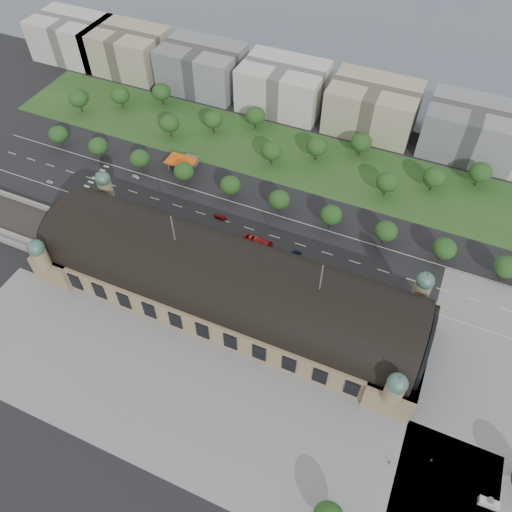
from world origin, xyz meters
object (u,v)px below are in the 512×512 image
at_px(parked_car_6, 168,225).
at_px(bus_mid, 265,252).
at_px(parked_car_0, 93,203).
at_px(bus_west, 258,242).
at_px(advertising_column, 489,502).
at_px(van_east, 487,503).
at_px(parked_car_3, 181,229).
at_px(petrol_station, 186,161).
at_px(traffic_car_3, 220,217).
at_px(pedestrian_2, 432,460).
at_px(parked_car_4, 136,214).
at_px(traffic_car_0, 50,182).
at_px(parked_car_1, 120,209).
at_px(parked_car_2, 171,226).
at_px(traffic_car_4, 297,252).
at_px(bus_east, 310,267).
at_px(traffic_car_1, 136,177).
at_px(pedestrian_1, 389,462).
at_px(traffic_car_2, 148,210).
at_px(parked_car_5, 211,246).

height_order(parked_car_6, bus_mid, bus_mid).
relative_size(parked_car_0, bus_west, 0.32).
bearing_deg(advertising_column, bus_west, 147.00).
bearing_deg(van_east, parked_car_3, 153.14).
height_order(petrol_station, traffic_car_3, petrol_station).
xyz_separation_m(parked_car_3, van_east, (135.96, -61.14, 0.37)).
bearing_deg(pedestrian_2, parked_car_3, 65.85).
xyz_separation_m(parked_car_3, parked_car_4, (-23.31, 0.00, -0.08)).
height_order(traffic_car_0, parked_car_3, parked_car_3).
distance_m(parked_car_1, pedestrian_2, 160.09).
distance_m(traffic_car_0, bus_mid, 111.97).
height_order(traffic_car_3, bus_mid, bus_mid).
bearing_deg(parked_car_2, parked_car_1, -123.87).
distance_m(traffic_car_4, bus_east, 10.37).
bearing_deg(advertising_column, traffic_car_4, 141.10).
bearing_deg(parked_car_2, traffic_car_1, -158.40).
distance_m(parked_car_0, bus_mid, 84.42).
bearing_deg(petrol_station, advertising_column, -33.02).
bearing_deg(traffic_car_1, parked_car_6, -118.30).
height_order(parked_car_2, parked_car_4, parked_car_2).
bearing_deg(traffic_car_1, advertising_column, -108.30).
bearing_deg(bus_mid, traffic_car_1, 80.67).
relative_size(traffic_car_3, parked_car_6, 1.14).
bearing_deg(petrol_station, pedestrian_1, -38.75).
height_order(bus_mid, pedestrian_1, bus_mid).
bearing_deg(parked_car_2, advertising_column, 32.88).
height_order(traffic_car_2, traffic_car_3, traffic_car_3).
bearing_deg(parked_car_5, traffic_car_3, 168.40).
bearing_deg(bus_mid, pedestrian_1, -127.39).
relative_size(traffic_car_0, pedestrian_2, 2.14).
distance_m(petrol_station, bus_mid, 69.72).
distance_m(bus_east, pedestrian_1, 79.43).
bearing_deg(traffic_car_2, bus_mid, 86.68).
relative_size(parked_car_6, pedestrian_2, 2.73).
xyz_separation_m(traffic_car_1, pedestrian_1, (144.57, -83.31, 0.31)).
relative_size(bus_west, pedestrian_2, 7.44).
relative_size(bus_mid, bus_east, 0.90).
distance_m(parked_car_0, pedestrian_1, 163.78).
distance_m(petrol_station, traffic_car_2, 35.92).
bearing_deg(parked_car_5, pedestrian_2, 39.25).
height_order(petrol_station, parked_car_3, petrol_station).
bearing_deg(traffic_car_2, traffic_car_0, -88.84).
xyz_separation_m(traffic_car_1, parked_car_2, (32.20, -22.16, 0.09)).
xyz_separation_m(traffic_car_1, traffic_car_4, (88.17, -13.94, -0.01)).
relative_size(traffic_car_3, bus_west, 0.42).
bearing_deg(petrol_station, parked_car_6, -72.30).
height_order(parked_car_3, pedestrian_1, pedestrian_1).
distance_m(traffic_car_1, traffic_car_2, 25.12).
distance_m(petrol_station, traffic_car_0, 65.72).
distance_m(advertising_column, pedestrian_1, 29.18).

